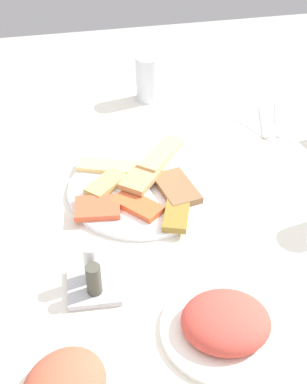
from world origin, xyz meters
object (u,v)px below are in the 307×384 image
Objects in this scene: dining_table at (162,242)px; condiment_caddy at (93,279)px; salad_plate_greens at (225,324)px; spoon at (278,119)px; paper_napkin at (271,121)px; soda_can at (148,79)px; pide_platter at (142,188)px; fork at (265,121)px.

condiment_caddy is at bearing -42.56° from dining_table.
dining_table is 0.26m from condiment_caddy.
condiment_caddy reaches higher than salad_plate_greens.
paper_napkin is at bearing -67.90° from spoon.
soda_can is 0.69m from condiment_caddy.
soda_can reaches higher than pide_platter.
pide_platter is 0.44m from paper_napkin.
spoon reaches higher than dining_table.
salad_plate_greens is 0.23m from condiment_caddy.
fork reaches higher than dining_table.
condiment_caddy is at bearing -28.39° from pide_platter.
pide_platter is 0.28m from condiment_caddy.
dining_table is 0.45m from fork.
soda_can is 0.36m from spoon.
fork is at bearing 55.17° from soda_can.
pide_platter reaches higher than dining_table.
spoon is at bearing 58.50° from soda_can.
soda_can is 0.86× the size of paper_napkin.
dining_table is 0.48m from spoon.
salad_plate_greens is 0.78m from soda_can.
spoon is (0.18, 0.30, -0.06)m from soda_can.
pide_platter is 0.42m from soda_can.
salad_plate_greens is 1.19× the size of spoon.
condiment_caddy is at bearing -48.00° from paper_napkin.
salad_plate_greens reaches higher than paper_napkin.
dining_table is at bearing -31.91° from fork.
spoon is 0.70m from condiment_caddy.
fork is at bearing -67.90° from spoon.
pide_platter is 2.59× the size of soda_can.
salad_plate_greens is 1.28× the size of fork.
dining_table is 0.33m from salad_plate_greens.
condiment_caddy is (0.24, -0.13, 0.01)m from pide_platter.
fork is at bearing 133.02° from condiment_caddy.
pide_platter is at bearing -60.23° from paper_napkin.
fork is at bearing 120.98° from pide_platter.
fork is 0.04m from spoon.
paper_napkin is 1.47× the size of condiment_caddy.
pide_platter is at bearing -13.60° from soda_can.
dining_table is at bearing 137.44° from condiment_caddy.
condiment_caddy is (0.65, -0.23, -0.04)m from soda_can.
spoon reaches higher than paper_napkin.
dining_table is 11.59× the size of condiment_caddy.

